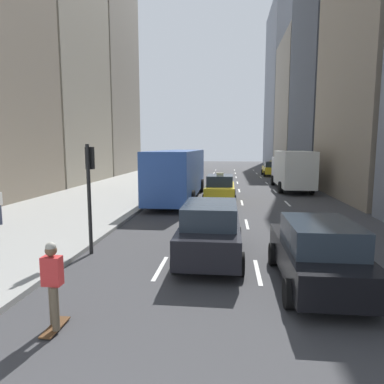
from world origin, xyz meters
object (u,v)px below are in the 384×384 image
at_px(sedan_silver_behind, 211,230).
at_px(traffic_light_pole, 90,181).
at_px(taxi_lead, 220,188).
at_px(sedan_black_near, 318,253).
at_px(city_bus, 179,172).
at_px(box_truck, 292,169).
at_px(taxi_second, 271,169).
at_px(skateboarder, 53,282).

distance_m(sedan_silver_behind, traffic_light_pole, 4.23).
distance_m(taxi_lead, sedan_black_near, 13.40).
relative_size(city_bus, traffic_light_pole, 3.22).
bearing_deg(traffic_light_pole, city_bus, 84.64).
relative_size(sedan_black_near, box_truck, 0.54).
bearing_deg(taxi_lead, city_bus, 159.79).
bearing_deg(sedan_black_near, taxi_second, 85.17).
bearing_deg(city_bus, taxi_second, 66.14).
bearing_deg(skateboarder, taxi_second, 76.88).
xyz_separation_m(taxi_lead, sedan_silver_behind, (0.00, -11.22, 0.04)).
distance_m(taxi_lead, box_truck, 8.70).
relative_size(taxi_lead, box_truck, 0.52).
bearing_deg(sedan_black_near, skateboarder, -153.94).
bearing_deg(sedan_silver_behind, skateboarder, -120.94).
bearing_deg(taxi_second, taxi_lead, -105.60).
bearing_deg(skateboarder, taxi_lead, 80.10).
bearing_deg(box_truck, taxi_lead, -130.31).
height_order(sedan_black_near, box_truck, box_truck).
bearing_deg(sedan_black_near, box_truck, 81.91).
relative_size(sedan_black_near, traffic_light_pole, 1.25).
height_order(taxi_lead, sedan_black_near, taxi_lead).
bearing_deg(skateboarder, box_truck, 69.55).
xyz_separation_m(taxi_lead, traffic_light_pole, (-3.95, -11.09, 1.53)).
bearing_deg(sedan_silver_behind, city_bus, 102.93).
xyz_separation_m(sedan_silver_behind, city_bus, (-2.81, 12.25, 0.87)).
height_order(taxi_lead, city_bus, city_bus).
distance_m(sedan_black_near, skateboarder, 6.19).
xyz_separation_m(taxi_second, city_bus, (-8.41, -19.02, 0.91)).
bearing_deg(skateboarder, traffic_light_pole, 104.08).
relative_size(sedan_black_near, city_bus, 0.39).
height_order(sedan_black_near, sedan_silver_behind, sedan_silver_behind).
distance_m(box_truck, traffic_light_pole, 20.12).
height_order(taxi_second, skateboarder, taxi_second).
height_order(taxi_second, sedan_black_near, taxi_second).
distance_m(sedan_black_near, sedan_silver_behind, 3.38).
distance_m(city_bus, traffic_light_pole, 12.19).
bearing_deg(taxi_second, sedan_black_near, -94.83).
bearing_deg(traffic_light_pole, skateboarder, -75.92).
bearing_deg(box_truck, sedan_silver_behind, -107.45).
xyz_separation_m(taxi_lead, box_truck, (5.60, 6.60, 0.83)).
distance_m(taxi_second, skateboarder, 36.84).
relative_size(taxi_lead, sedan_black_near, 0.98).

